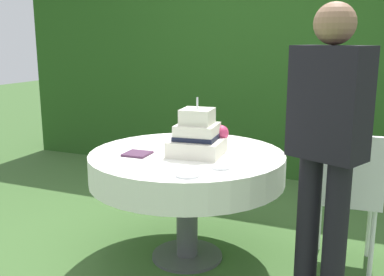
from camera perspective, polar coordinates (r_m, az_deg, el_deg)
The scene contains 9 objects.
ground_plane at distance 3.12m, azimuth -0.62°, elevation -14.79°, with size 20.00×20.00×0.00m, color #3D602D.
foliage_hedge at distance 4.91m, azimuth 10.08°, elevation 9.56°, with size 5.85×0.53×2.39m, color #234C19.
cake_table at distance 2.89m, azimuth -0.64°, elevation -3.80°, with size 1.24×1.24×0.72m.
wedding_cake at distance 2.80m, azimuth 0.80°, elevation 0.17°, with size 0.35×0.36×0.36m.
serving_plate_near at distance 2.53m, azimuth 3.66°, elevation -3.69°, with size 0.11×0.11×0.01m, color white.
serving_plate_far at distance 2.39m, azimuth -0.56°, elevation -4.67°, with size 0.13×0.13×0.01m, color white.
napkin_stack at distance 2.83m, azimuth -6.94°, elevation -2.00°, with size 0.15×0.15×0.01m, color #4C2D47.
garden_chair at distance 2.92m, azimuth 19.07°, elevation -6.00°, with size 0.43×0.43×0.89m.
standing_person at distance 2.32m, azimuth 16.72°, elevation -0.56°, with size 0.41×0.33×1.60m.
Camera 1 is at (1.12, -2.54, 1.43)m, focal length 42.13 mm.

